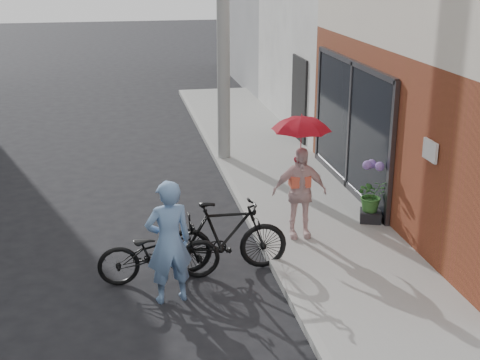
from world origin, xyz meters
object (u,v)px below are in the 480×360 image
object	(u,v)px
bike_left	(159,252)
kimono_woman	(299,192)
bike_right	(226,236)
utility_pole	(223,4)
officer	(169,242)
planter	(370,216)

from	to	relation	value
bike_left	kimono_woman	xyz separation A→B (m)	(2.33, 0.94, 0.41)
bike_right	kimono_woman	distance (m)	1.58
utility_pole	officer	world-z (taller)	utility_pole
bike_right	bike_left	bearing A→B (deg)	99.43
utility_pole	officer	bearing A→B (deg)	-106.06
bike_left	bike_right	xyz separation A→B (m)	(1.00, 0.15, 0.09)
kimono_woman	bike_left	bearing A→B (deg)	-153.99
bike_right	kimono_woman	bearing A→B (deg)	-58.91
officer	bike_left	xyz separation A→B (m)	(-0.10, 0.60, -0.41)
bike_left	planter	size ratio (longest dim) A/B	4.94
bike_left	bike_right	size ratio (longest dim) A/B	0.95
officer	planter	world-z (taller)	officer
bike_right	utility_pole	bearing A→B (deg)	-8.55
officer	kimono_woman	bearing A→B (deg)	-156.36
utility_pole	planter	bearing A→B (deg)	-66.50
officer	bike_right	world-z (taller)	officer
officer	bike_left	size ratio (longest dim) A/B	0.99
bike_right	kimono_woman	world-z (taller)	kimono_woman
kimono_woman	officer	bearing A→B (deg)	-141.34
bike_right	planter	xyz separation A→B (m)	(2.74, 1.17, -0.34)
bike_right	planter	bearing A→B (deg)	-66.21
bike_left	bike_right	bearing A→B (deg)	-82.74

